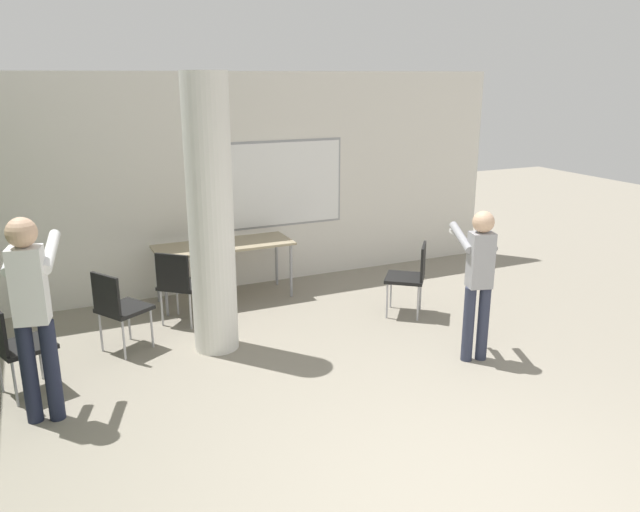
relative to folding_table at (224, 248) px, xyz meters
The scene contains 10 objects.
wall_back 0.90m from the folding_table, 65.96° to the left, with size 8.00×0.15×2.80m.
support_pillar 1.63m from the folding_table, 110.02° to the right, with size 0.45×0.45×2.80m.
folding_table is the anchor object (origin of this frame).
bottle_on_table 0.20m from the folding_table, 80.65° to the left, with size 0.06×0.06×0.29m.
chair_table_left 0.93m from the folding_table, 140.03° to the right, with size 0.62×0.62×0.87m.
chair_near_pillar 1.79m from the folding_table, 142.93° to the right, with size 0.60×0.60×0.87m.
chair_by_left_wall 2.88m from the folding_table, 145.24° to the right, with size 0.57×0.57×0.87m.
chair_mid_room 2.34m from the folding_table, 37.76° to the right, with size 0.62×0.62×0.87m.
person_playing_side 3.25m from the folding_table, 56.89° to the right, with size 0.45×0.64×1.53m.
person_watching_back 3.08m from the folding_table, 135.27° to the right, with size 0.47×0.67×1.72m.
Camera 1 is at (-2.24, -2.75, 2.77)m, focal length 35.00 mm.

